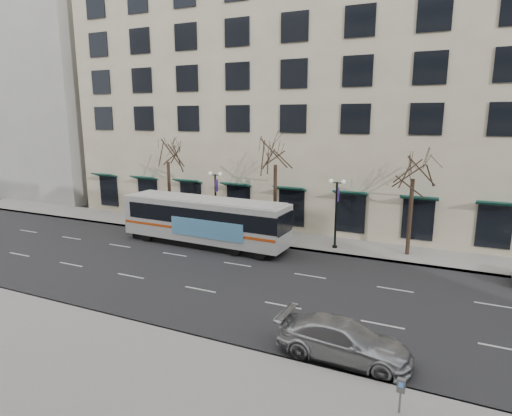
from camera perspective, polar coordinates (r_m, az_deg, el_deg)
The scene contains 12 objects.
ground at distance 26.59m, azimuth -4.78°, elevation -9.02°, with size 160.00×160.00×0.00m, color black.
sidewalk_far at distance 32.81m, azimuth 10.78°, elevation -4.94°, with size 80.00×4.00×0.15m, color gray.
building_hotel at distance 44.96m, azimuth 6.31°, elevation 15.12°, with size 40.00×20.00×24.00m, color tan.
building_far_upblock at distance 66.04m, azimuth -25.95°, elevation 14.76°, with size 28.00×20.00×28.00m, color #999993.
tree_far_left at distance 37.78m, azimuth -11.70°, elevation 7.49°, with size 3.60×3.60×8.34m.
tree_far_mid at distance 32.86m, azimuth 2.62°, elevation 7.44°, with size 3.60×3.60×8.55m.
tree_far_right at distance 30.60m, azimuth 20.31°, elevation 5.45°, with size 3.60×3.60×8.06m.
lamp_post_left at distance 35.04m, azimuth -5.40°, elevation 1.15°, with size 1.22×0.45×5.21m.
lamp_post_right at distance 31.34m, azimuth 10.64°, elevation -0.31°, with size 1.22×0.45×5.21m.
city_bus at distance 32.36m, azimuth -6.76°, elevation -1.58°, with size 13.34×3.39×3.59m.
silver_car at distance 18.26m, azimuth 11.61°, elevation -16.90°, with size 2.19×5.39×1.57m, color #A7A9AF.
pay_station at distance 15.58m, azimuth 18.76°, elevation -21.80°, with size 0.26×0.18×1.21m.
Camera 1 is at (12.31, -21.55, 9.55)m, focal length 30.00 mm.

